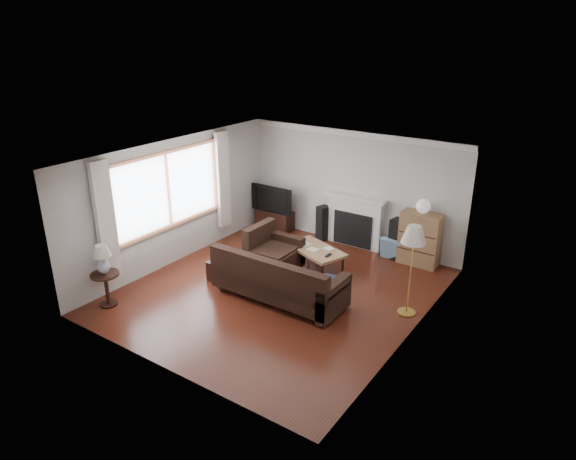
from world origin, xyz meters
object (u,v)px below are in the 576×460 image
Objects in this scene: tv_stand at (275,220)px; floor_lamp at (410,271)px; sectional_sofa at (279,278)px; side_table at (107,289)px; bookshelf at (420,239)px; coffee_table at (315,259)px.

tv_stand is 4.56m from floor_lamp.
tv_stand is at bearing 126.91° from sectional_sofa.
side_table is at bearing -141.56° from sectional_sofa.
bookshelf is 2.04m from floor_lamp.
tv_stand is at bearing 164.87° from coffee_table.
sectional_sofa is at bearing -158.79° from floor_lamp.
floor_lamp is (4.10, -1.92, 0.57)m from tv_stand.
side_table is (-3.81, -4.58, -0.25)m from bookshelf.
bookshelf reaches higher than sectional_sofa.
floor_lamp is (2.13, -0.53, 0.55)m from coffee_table.
bookshelf is 5.97m from side_table.
coffee_table is at bearing 165.94° from floor_lamp.
tv_stand is 4.56m from side_table.
sectional_sofa is at bearing 38.44° from side_table.
sectional_sofa is 1.63× the size of floor_lamp.
floor_lamp is 5.13m from side_table.
tv_stand is 1.48× the size of side_table.
sectional_sofa is (-1.50, -2.75, -0.13)m from bookshelf.
bookshelf reaches higher than tv_stand.
sectional_sofa is 2.96m from side_table.
floor_lamp is at bearing 21.21° from sectional_sofa.
coffee_table reaches higher than tv_stand.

